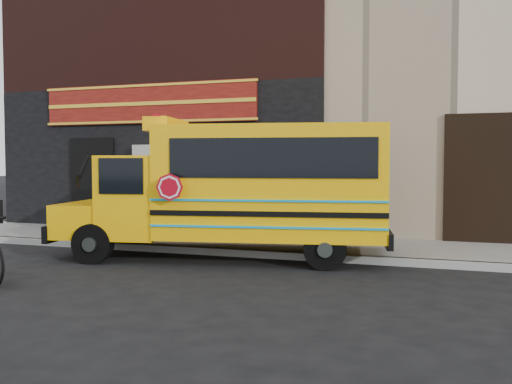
{
  "coord_description": "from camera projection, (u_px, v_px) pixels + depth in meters",
  "views": [
    {
      "loc": [
        3.08,
        -8.75,
        2.02
      ],
      "look_at": [
        -0.56,
        1.85,
        1.43
      ],
      "focal_mm": 40.0,
      "sensor_mm": 36.0,
      "label": 1
    }
  ],
  "objects": [
    {
      "name": "ground",
      "position": [
        252.0,
        285.0,
        9.37
      ],
      "size": [
        120.0,
        120.0,
        0.0
      ],
      "primitive_type": "plane",
      "color": "black",
      "rests_on": "ground"
    },
    {
      "name": "curb",
      "position": [
        293.0,
        256.0,
        11.82
      ],
      "size": [
        40.0,
        0.2,
        0.15
      ],
      "primitive_type": "cube",
      "color": "#9FA09A",
      "rests_on": "ground"
    },
    {
      "name": "sidewalk",
      "position": [
        310.0,
        246.0,
        13.24
      ],
      "size": [
        40.0,
        3.0,
        0.15
      ],
      "primitive_type": "cube",
      "color": "slate",
      "rests_on": "ground"
    },
    {
      "name": "building",
      "position": [
        355.0,
        39.0,
        18.93
      ],
      "size": [
        20.0,
        10.7,
        12.0
      ],
      "color": "beige",
      "rests_on": "sidewalk"
    },
    {
      "name": "school_bus",
      "position": [
        241.0,
        187.0,
        11.79
      ],
      "size": [
        7.17,
        3.34,
        2.92
      ],
      "color": "black",
      "rests_on": "ground"
    }
  ]
}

